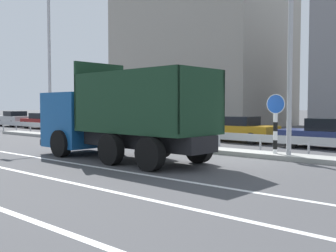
% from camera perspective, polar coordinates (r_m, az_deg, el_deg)
% --- Properties ---
extents(ground_plane, '(320.00, 320.00, 0.00)m').
position_cam_1_polar(ground_plane, '(14.65, 8.35, -4.83)').
color(ground_plane, '#424244').
extents(lane_strip_0, '(70.18, 0.16, 0.01)m').
position_cam_1_polar(lane_strip_0, '(13.47, -12.18, -5.53)').
color(lane_strip_0, silver).
rests_on(lane_strip_0, ground_plane).
extents(lane_strip_1, '(70.18, 0.16, 0.01)m').
position_cam_1_polar(lane_strip_1, '(12.36, -19.96, -6.40)').
color(lane_strip_1, silver).
rests_on(lane_strip_1, ground_plane).
extents(median_island, '(38.60, 1.10, 0.18)m').
position_cam_1_polar(median_island, '(15.96, 11.38, -3.89)').
color(median_island, gray).
rests_on(median_island, ground_plane).
extents(median_guardrail, '(70.18, 0.09, 0.78)m').
position_cam_1_polar(median_guardrail, '(16.88, 13.26, -1.90)').
color(median_guardrail, '#9EA0A5').
rests_on(median_guardrail, ground_plane).
extents(dump_truck, '(7.75, 2.87, 3.62)m').
position_cam_1_polar(dump_truck, '(15.27, -8.98, 0.41)').
color(dump_truck, '#144C8C').
rests_on(dump_truck, ground_plane).
extents(median_road_sign, '(0.74, 0.16, 2.41)m').
position_cam_1_polar(median_road_sign, '(15.30, 15.33, 0.21)').
color(median_road_sign, white).
rests_on(median_road_sign, ground_plane).
extents(street_lamp_1, '(0.70, 2.31, 9.60)m').
position_cam_1_polar(street_lamp_1, '(25.77, -17.18, 10.24)').
color(street_lamp_1, '#ADADB2').
rests_on(street_lamp_1, ground_plane).
extents(street_lamp_2, '(0.71, 2.50, 10.02)m').
position_cam_1_polar(street_lamp_2, '(15.21, 17.14, 16.38)').
color(street_lamp_2, '#ADADB2').
rests_on(street_lamp_2, ground_plane).
extents(parked_car_0, '(4.24, 2.09, 1.47)m').
position_cam_1_polar(parked_car_0, '(40.40, -21.36, 1.00)').
color(parked_car_0, '#A3A3A8').
rests_on(parked_car_0, ground_plane).
extents(parked_car_1, '(4.63, 2.02, 1.35)m').
position_cam_1_polar(parked_car_1, '(35.82, -17.62, 0.75)').
color(parked_car_1, maroon).
rests_on(parked_car_1, ground_plane).
extents(parked_car_2, '(4.73, 1.94, 1.22)m').
position_cam_1_polar(parked_car_2, '(30.49, -11.57, 0.39)').
color(parked_car_2, '#335B33').
rests_on(parked_car_2, ground_plane).
extents(parked_car_3, '(4.96, 1.97, 1.23)m').
position_cam_1_polar(parked_car_3, '(25.56, -2.63, -0.04)').
color(parked_car_3, maroon).
rests_on(parked_car_3, ground_plane).
extents(parked_car_4, '(4.44, 1.86, 1.40)m').
position_cam_1_polar(parked_car_4, '(21.80, 9.98, -0.42)').
color(parked_car_4, '#B27A14').
rests_on(parked_car_4, ground_plane).
extents(parked_car_5, '(4.38, 2.04, 1.40)m').
position_cam_1_polar(parked_car_5, '(19.50, 22.22, -1.00)').
color(parked_car_5, navy).
rests_on(parked_car_5, ground_plane).
extents(background_building_0, '(16.32, 11.17, 13.50)m').
position_cam_1_polar(background_building_0, '(41.30, 4.90, 9.58)').
color(background_building_0, gray).
rests_on(background_building_0, ground_plane).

